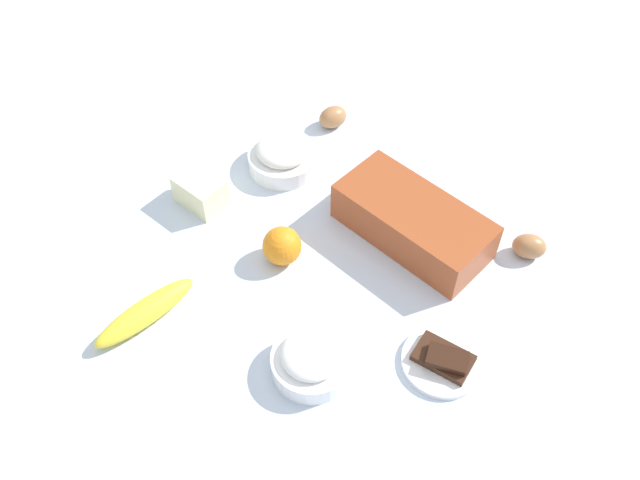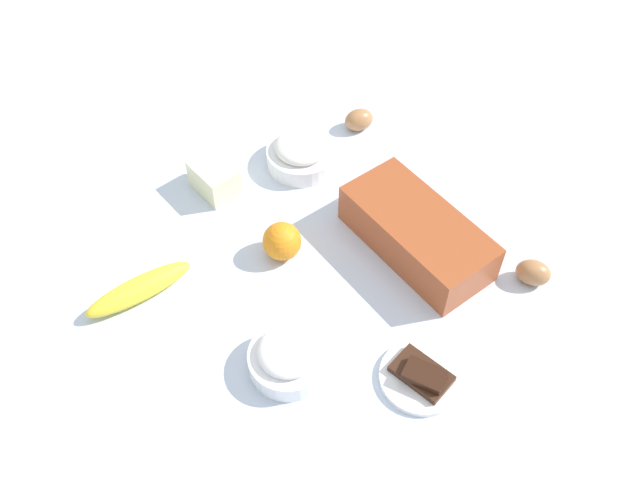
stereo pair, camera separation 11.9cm
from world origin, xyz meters
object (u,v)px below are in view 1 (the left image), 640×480
loaf_pan (413,221)px  sugar_bowl (311,360)px  chocolate_plate (443,360)px  orange_fruit (282,246)px  banana (145,312)px  flour_bowl (283,156)px  egg_beside_bowl (529,246)px  egg_near_butter (333,117)px  butter_block (201,191)px

loaf_pan → sugar_bowl: bearing=-79.7°
loaf_pan → chocolate_plate: (0.19, -0.18, -0.03)m
orange_fruit → chocolate_plate: bearing=1.6°
loaf_pan → banana: size_ratio=1.51×
flour_bowl → egg_beside_bowl: size_ratio=2.34×
flour_bowl → banana: flour_bowl is taller
egg_beside_bowl → orange_fruit: bearing=-138.1°
egg_near_butter → chocolate_plate: bearing=-32.9°
butter_block → egg_near_butter: 0.33m
flour_bowl → banana: size_ratio=0.73×
egg_near_butter → chocolate_plate: egg_near_butter is taller
banana → sugar_bowl: bearing=22.0°
flour_bowl → egg_beside_bowl: (0.48, 0.12, -0.01)m
sugar_bowl → egg_near_butter: 0.58m
loaf_pan → banana: bearing=-114.6°
flour_bowl → butter_block: size_ratio=1.54×
sugar_bowl → egg_beside_bowl: (0.14, 0.42, -0.01)m
chocolate_plate → egg_beside_bowl: bearing=92.2°
egg_beside_bowl → egg_near_butter: bearing=175.4°
banana → butter_block: butter_block is taller
flour_bowl → egg_near_butter: size_ratio=2.27×
flour_bowl → orange_fruit: 0.23m
loaf_pan → banana: loaf_pan is taller
orange_fruit → egg_near_butter: (-0.16, 0.33, -0.01)m
flour_bowl → butter_block: bearing=-106.7°
butter_block → egg_near_butter: bearing=82.0°
sugar_bowl → egg_near_butter: bearing=126.7°
butter_block → egg_near_butter: butter_block is taller
flour_bowl → egg_beside_bowl: 0.49m
flour_bowl → egg_beside_bowl: flour_bowl is taller
loaf_pan → egg_near_butter: bearing=158.3°
orange_fruit → flour_bowl: bearing=132.2°
chocolate_plate → loaf_pan: bearing=136.8°
sugar_bowl → butter_block: size_ratio=1.40×
egg_near_butter → egg_beside_bowl: bearing=-4.6°
banana → flour_bowl: bearing=100.0°
egg_beside_bowl → chocolate_plate: size_ratio=0.46×
orange_fruit → egg_beside_bowl: orange_fruit is taller
loaf_pan → chocolate_plate: size_ratio=2.20×
loaf_pan → sugar_bowl: (0.04, -0.32, -0.01)m
orange_fruit → egg_near_butter: size_ratio=1.12×
loaf_pan → egg_beside_bowl: 0.21m
banana → orange_fruit: (0.08, 0.24, 0.01)m
orange_fruit → egg_beside_bowl: (0.32, 0.29, -0.01)m
butter_block → chocolate_plate: (0.54, 0.01, -0.02)m
banana → egg_beside_bowl: egg_beside_bowl is taller
loaf_pan → egg_near_butter: (-0.30, 0.14, -0.02)m
banana → egg_beside_bowl: bearing=52.6°
flour_bowl → butter_block: flour_bowl is taller
sugar_bowl → orange_fruit: 0.23m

